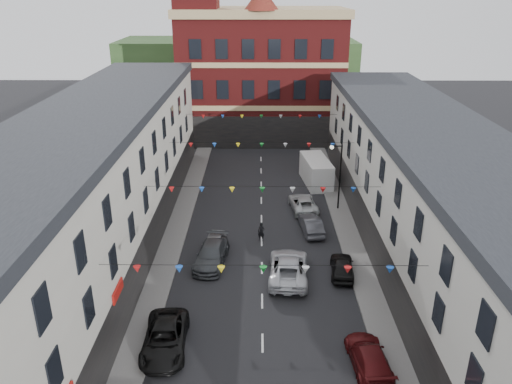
{
  "coord_description": "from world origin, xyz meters",
  "views": [
    {
      "loc": [
        -0.21,
        -26.45,
        18.4
      ],
      "look_at": [
        -0.44,
        8.1,
        4.11
      ],
      "focal_mm": 35.0,
      "sensor_mm": 36.0,
      "label": 1
    }
  ],
  "objects_px": {
    "car_left_c": "(165,338)",
    "car_left_e": "(213,244)",
    "car_left_d": "(211,255)",
    "white_van": "(316,171)",
    "street_lamp": "(338,168)",
    "car_right_e": "(311,225)",
    "car_right_d": "(342,266)",
    "moving_car": "(289,267)",
    "car_right_c": "(369,357)",
    "car_right_f": "(303,203)",
    "pedestrian": "(261,232)"
  },
  "relations": [
    {
      "from": "car_right_d",
      "to": "car_right_c",
      "type": "bearing_deg",
      "value": 95.81
    },
    {
      "from": "car_left_e",
      "to": "car_right_d",
      "type": "distance_m",
      "value": 9.61
    },
    {
      "from": "moving_car",
      "to": "car_left_d",
      "type": "bearing_deg",
      "value": -14.62
    },
    {
      "from": "car_left_c",
      "to": "moving_car",
      "type": "bearing_deg",
      "value": 42.88
    },
    {
      "from": "car_left_e",
      "to": "car_right_c",
      "type": "xyz_separation_m",
      "value": [
        9.1,
        -12.14,
        0.01
      ]
    },
    {
      "from": "car_right_e",
      "to": "white_van",
      "type": "bearing_deg",
      "value": -104.61
    },
    {
      "from": "car_right_d",
      "to": "car_right_e",
      "type": "height_order",
      "value": "car_right_e"
    },
    {
      "from": "car_left_e",
      "to": "car_right_d",
      "type": "relative_size",
      "value": 0.99
    },
    {
      "from": "car_right_c",
      "to": "moving_car",
      "type": "height_order",
      "value": "moving_car"
    },
    {
      "from": "car_left_e",
      "to": "moving_car",
      "type": "bearing_deg",
      "value": -24.86
    },
    {
      "from": "car_right_d",
      "to": "white_van",
      "type": "bearing_deg",
      "value": -84.16
    },
    {
      "from": "car_left_d",
      "to": "car_left_e",
      "type": "xyz_separation_m",
      "value": [
        0.0,
        1.62,
        -0.07
      ]
    },
    {
      "from": "car_left_d",
      "to": "moving_car",
      "type": "distance_m",
      "value": 5.7
    },
    {
      "from": "car_left_c",
      "to": "car_right_c",
      "type": "height_order",
      "value": "car_left_c"
    },
    {
      "from": "street_lamp",
      "to": "white_van",
      "type": "distance_m",
      "value": 7.05
    },
    {
      "from": "street_lamp",
      "to": "car_right_e",
      "type": "xyz_separation_m",
      "value": [
        -2.56,
        -4.4,
        -3.24
      ]
    },
    {
      "from": "car_left_d",
      "to": "car_left_e",
      "type": "distance_m",
      "value": 1.62
    },
    {
      "from": "car_right_c",
      "to": "moving_car",
      "type": "distance_m",
      "value": 9.46
    },
    {
      "from": "car_left_c",
      "to": "white_van",
      "type": "height_order",
      "value": "white_van"
    },
    {
      "from": "car_left_e",
      "to": "car_right_e",
      "type": "bearing_deg",
      "value": 31.35
    },
    {
      "from": "street_lamp",
      "to": "car_right_e",
      "type": "distance_m",
      "value": 6.04
    },
    {
      "from": "car_left_e",
      "to": "car_right_e",
      "type": "xyz_separation_m",
      "value": [
        7.59,
        3.34,
        0.02
      ]
    },
    {
      "from": "car_left_c",
      "to": "car_left_e",
      "type": "xyz_separation_m",
      "value": [
        1.71,
        10.73,
        -0.05
      ]
    },
    {
      "from": "car_right_f",
      "to": "street_lamp",
      "type": "bearing_deg",
      "value": 174.38
    },
    {
      "from": "pedestrian",
      "to": "car_left_e",
      "type": "bearing_deg",
      "value": -134.32
    },
    {
      "from": "street_lamp",
      "to": "car_right_c",
      "type": "distance_m",
      "value": 20.18
    },
    {
      "from": "car_left_d",
      "to": "car_right_d",
      "type": "xyz_separation_m",
      "value": [
        9.1,
        -1.46,
        -0.07
      ]
    },
    {
      "from": "white_van",
      "to": "car_left_e",
      "type": "bearing_deg",
      "value": -129.97
    },
    {
      "from": "car_right_c",
      "to": "pedestrian",
      "type": "distance_m",
      "value": 15.05
    },
    {
      "from": "white_van",
      "to": "pedestrian",
      "type": "relative_size",
      "value": 3.79
    },
    {
      "from": "car_right_e",
      "to": "moving_car",
      "type": "bearing_deg",
      "value": 65.37
    },
    {
      "from": "car_right_f",
      "to": "pedestrian",
      "type": "xyz_separation_m",
      "value": [
        -3.73,
        -5.84,
        0.12
      ]
    },
    {
      "from": "car_left_e",
      "to": "pedestrian",
      "type": "bearing_deg",
      "value": 35.02
    },
    {
      "from": "car_left_e",
      "to": "car_right_f",
      "type": "xyz_separation_m",
      "value": [
        7.29,
        7.69,
        -0.0
      ]
    },
    {
      "from": "car_left_c",
      "to": "car_right_e",
      "type": "relative_size",
      "value": 1.24
    },
    {
      "from": "car_left_c",
      "to": "white_van",
      "type": "distance_m",
      "value": 27.17
    },
    {
      "from": "car_right_f",
      "to": "white_van",
      "type": "bearing_deg",
      "value": -112.05
    },
    {
      "from": "street_lamp",
      "to": "pedestrian",
      "type": "height_order",
      "value": "street_lamp"
    },
    {
      "from": "car_left_d",
      "to": "pedestrian",
      "type": "height_order",
      "value": "pedestrian"
    },
    {
      "from": "car_left_c",
      "to": "street_lamp",
      "type": "bearing_deg",
      "value": 54.44
    },
    {
      "from": "car_left_d",
      "to": "white_van",
      "type": "bearing_deg",
      "value": 67.27
    },
    {
      "from": "car_left_d",
      "to": "car_right_e",
      "type": "distance_m",
      "value": 9.07
    },
    {
      "from": "pedestrian",
      "to": "street_lamp",
      "type": "bearing_deg",
      "value": 60.09
    },
    {
      "from": "car_left_c",
      "to": "car_right_f",
      "type": "xyz_separation_m",
      "value": [
        9.01,
        18.42,
        -0.05
      ]
    },
    {
      "from": "car_left_d",
      "to": "white_van",
      "type": "xyz_separation_m",
      "value": [
        9.09,
        15.82,
        0.56
      ]
    },
    {
      "from": "car_left_e",
      "to": "car_left_c",
      "type": "bearing_deg",
      "value": -91.46
    },
    {
      "from": "car_left_c",
      "to": "car_left_e",
      "type": "distance_m",
      "value": 10.87
    },
    {
      "from": "moving_car",
      "to": "white_van",
      "type": "height_order",
      "value": "white_van"
    },
    {
      "from": "car_right_d",
      "to": "pedestrian",
      "type": "relative_size",
      "value": 2.5
    },
    {
      "from": "car_right_c",
      "to": "car_right_e",
      "type": "height_order",
      "value": "car_right_e"
    }
  ]
}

